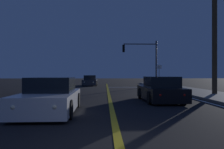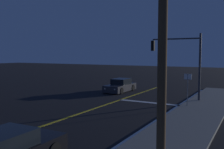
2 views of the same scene
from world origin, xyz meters
The scene contains 7 objects.
lane_line_center centered at (0.00, 11.60, 0.01)m, with size 0.20×39.43×0.01m, color gold.
lane_line_edge_right centered at (5.01, 11.60, 0.01)m, with size 0.16×39.43×0.01m, color white.
stop_bar centered at (2.63, 21.69, 0.01)m, with size 5.26×0.50×0.01m, color white.
car_distant_tail_charcoal centered at (-2.21, 25.92, 0.58)m, with size 1.87×4.33×1.34m.
traffic_signal_near_right centered at (4.51, 23.99, 3.76)m, with size 4.27×0.28×5.59m.
utility_pole_right centered at (7.16, 11.08, 5.15)m, with size 1.84×0.33×9.97m.
street_sign_corner centered at (5.76, 21.19, 1.70)m, with size 0.56×0.07×2.53m.
Camera 2 is at (10.09, 2.22, 3.97)m, focal length 41.48 mm.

